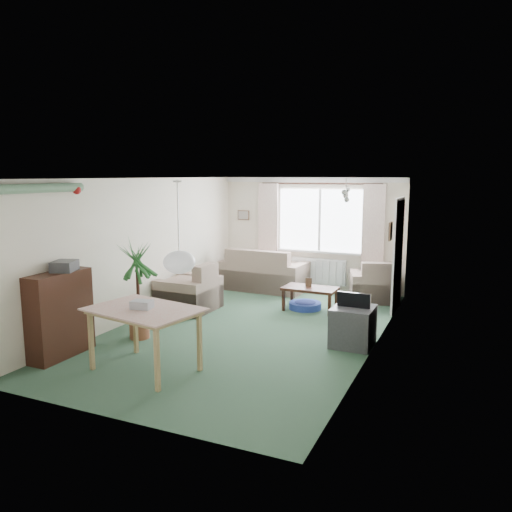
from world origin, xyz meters
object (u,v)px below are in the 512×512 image
at_px(armchair_corner, 374,280).
at_px(armchair_left, 189,286).
at_px(coffee_table, 310,299).
at_px(bookshelf, 60,315).
at_px(pet_bed, 305,305).
at_px(sofa, 265,269).
at_px(dining_table, 145,340).
at_px(houseplant, 138,290).
at_px(tv_cube, 353,326).

relative_size(armchair_corner, armchair_left, 0.93).
xyz_separation_m(armchair_left, coffee_table, (2.06, 0.84, -0.22)).
bearing_deg(bookshelf, pet_bed, 57.69).
bearing_deg(sofa, coffee_table, 140.51).
xyz_separation_m(sofa, dining_table, (0.39, -4.81, -0.06)).
relative_size(houseplant, dining_table, 1.18).
height_order(armchair_corner, armchair_left, armchair_left).
height_order(armchair_corner, tv_cube, armchair_corner).
bearing_deg(houseplant, pet_bed, 55.93).
distance_m(armchair_corner, tv_cube, 2.81).
bearing_deg(armchair_left, tv_cube, 78.31).
xyz_separation_m(houseplant, dining_table, (0.85, -1.00, -0.35)).
bearing_deg(houseplant, sofa, 83.11).
distance_m(bookshelf, pet_bed, 4.35).
relative_size(bookshelf, tv_cube, 1.85).
distance_m(armchair_left, coffee_table, 2.23).
bearing_deg(armchair_corner, armchair_left, 17.96).
bearing_deg(houseplant, tv_cube, 17.82).
xyz_separation_m(armchair_corner, tv_cube, (0.22, -2.80, -0.12)).
distance_m(coffee_table, bookshelf, 4.33).
height_order(dining_table, tv_cube, dining_table).
distance_m(sofa, armchair_left, 2.20).
xyz_separation_m(bookshelf, houseplant, (0.50, 1.05, 0.16)).
xyz_separation_m(coffee_table, pet_bed, (-0.12, 0.09, -0.16)).
height_order(houseplant, tv_cube, houseplant).
xyz_separation_m(armchair_left, tv_cube, (3.20, -0.72, -0.15)).
bearing_deg(coffee_table, armchair_left, -157.78).
relative_size(armchair_corner, bookshelf, 0.78).
distance_m(houseplant, dining_table, 1.36).
height_order(sofa, pet_bed, sofa).
distance_m(coffee_table, tv_cube, 1.94).
bearing_deg(bookshelf, armchair_left, 82.44).
distance_m(armchair_left, houseplant, 1.73).
relative_size(armchair_left, houseplant, 0.66).
bearing_deg(pet_bed, tv_cube, -52.49).
xyz_separation_m(armchair_corner, dining_table, (-1.96, -4.78, -0.01)).
height_order(bookshelf, pet_bed, bookshelf).
distance_m(armchair_corner, armchair_left, 3.63).
relative_size(sofa, armchair_left, 1.84).
height_order(armchair_left, pet_bed, armchair_left).
height_order(sofa, houseplant, houseplant).
xyz_separation_m(dining_table, tv_cube, (2.19, 1.98, -0.11)).
height_order(armchair_corner, pet_bed, armchair_corner).
height_order(dining_table, pet_bed, dining_table).
distance_m(bookshelf, dining_table, 1.37).
height_order(coffee_table, tv_cube, tv_cube).
xyz_separation_m(sofa, armchair_left, (-0.62, -2.11, -0.01)).
height_order(sofa, armchair_left, sofa).
distance_m(coffee_table, dining_table, 3.70).
bearing_deg(bookshelf, armchair_corner, 55.03).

